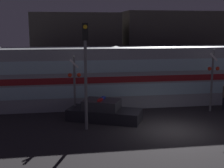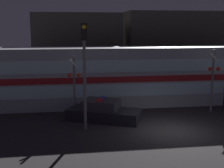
{
  "view_description": "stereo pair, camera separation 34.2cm",
  "coord_description": "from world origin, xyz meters",
  "px_view_note": "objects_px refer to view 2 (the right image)",
  "views": [
    {
      "loc": [
        -5.87,
        -15.54,
        5.62
      ],
      "look_at": [
        -2.66,
        4.45,
        1.88
      ],
      "focal_mm": 50.0,
      "sensor_mm": 36.0,
      "label": 1
    },
    {
      "loc": [
        -5.53,
        -15.59,
        5.62
      ],
      "look_at": [
        -2.66,
        4.45,
        1.88
      ],
      "focal_mm": 50.0,
      "sensor_mm": 36.0,
      "label": 2
    }
  ],
  "objects_px": {
    "crossing_signal_near": "(213,77)",
    "police_car": "(103,112)",
    "train": "(119,76)",
    "traffic_light_corner": "(84,64)"
  },
  "relations": [
    {
      "from": "train",
      "to": "police_car",
      "type": "xyz_separation_m",
      "value": [
        -1.58,
        -3.71,
        -1.58
      ]
    },
    {
      "from": "traffic_light_corner",
      "to": "crossing_signal_near",
      "type": "bearing_deg",
      "value": 15.87
    },
    {
      "from": "train",
      "to": "traffic_light_corner",
      "type": "xyz_separation_m",
      "value": [
        -2.75,
        -5.25,
        1.57
      ]
    },
    {
      "from": "train",
      "to": "police_car",
      "type": "bearing_deg",
      "value": -112.99
    },
    {
      "from": "train",
      "to": "traffic_light_corner",
      "type": "relative_size",
      "value": 3.86
    },
    {
      "from": "train",
      "to": "police_car",
      "type": "relative_size",
      "value": 4.73
    },
    {
      "from": "train",
      "to": "crossing_signal_near",
      "type": "relative_size",
      "value": 5.39
    },
    {
      "from": "police_car",
      "to": "traffic_light_corner",
      "type": "height_order",
      "value": "traffic_light_corner"
    },
    {
      "from": "police_car",
      "to": "crossing_signal_near",
      "type": "bearing_deg",
      "value": 31.54
    },
    {
      "from": "crossing_signal_near",
      "to": "police_car",
      "type": "bearing_deg",
      "value": -173.12
    }
  ]
}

